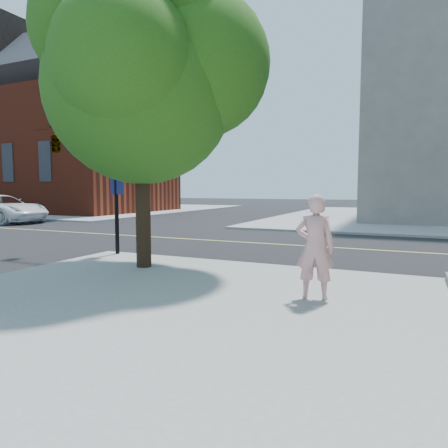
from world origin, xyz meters
The scene contains 10 objects.
ground centered at (0.00, 0.00, 0.00)m, with size 140.00×140.00×0.00m, color black.
road_ew centered at (0.00, 4.50, 0.01)m, with size 140.00×9.00×0.01m, color black.
road_ns centered at (-5.50, 0.00, 0.01)m, with size 9.00×140.00×0.01m, color black.
sidewalk_nw centered at (-23.00, 21.50, 0.06)m, with size 26.00×25.00×0.12m, color gray.
church centered at (-20.00, 18.00, 7.18)m, with size 15.20×12.00×14.40m.
office_block centered at (-32.00, 21.98, 9.12)m, with size 12.00×14.08×18.00m.
man_on_phone centered at (6.12, -2.88, 1.06)m, with size 0.69×0.45×1.88m, color #DA9D9F.
street_tree centered at (1.68, -1.65, 5.03)m, with size 5.74×5.21×7.61m.
signal_pole centered at (-2.43, -0.30, 3.52)m, with size 3.69×0.42×4.16m.
car_a centered at (-15.19, 6.78, 0.86)m, with size 2.86×6.21×1.72m, color white.
Camera 1 is at (7.59, -10.04, 2.10)m, focal length 32.34 mm.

